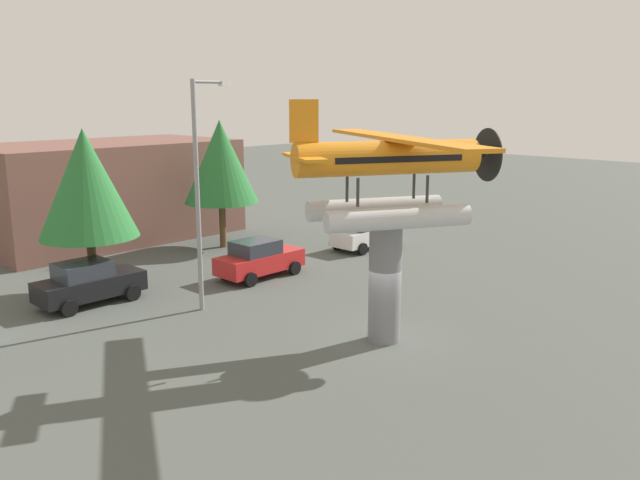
% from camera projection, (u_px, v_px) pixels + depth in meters
% --- Properties ---
extents(ground_plane, '(140.00, 140.00, 0.00)m').
position_uv_depth(ground_plane, '(384.00, 340.00, 22.26)').
color(ground_plane, '#4C514C').
extents(display_pedestal, '(1.10, 1.10, 4.08)m').
position_uv_depth(display_pedestal, '(385.00, 283.00, 21.82)').
color(display_pedestal, slate).
rests_on(display_pedestal, ground).
extents(floatplane_monument, '(7.07, 9.61, 4.00)m').
position_uv_depth(floatplane_monument, '(391.00, 173.00, 21.05)').
color(floatplane_monument, silver).
rests_on(floatplane_monument, display_pedestal).
extents(car_mid_black, '(4.20, 2.02, 1.76)m').
position_uv_depth(car_mid_black, '(88.00, 283.00, 25.98)').
color(car_mid_black, black).
rests_on(car_mid_black, ground).
extents(car_far_red, '(4.20, 2.02, 1.76)m').
position_uv_depth(car_far_red, '(259.00, 259.00, 29.82)').
color(car_far_red, red).
rests_on(car_far_red, ground).
extents(car_distant_white, '(4.20, 2.02, 1.76)m').
position_uv_depth(car_distant_white, '(365.00, 232.00, 35.50)').
color(car_distant_white, white).
rests_on(car_distant_white, ground).
extents(streetlight_primary, '(1.84, 0.28, 8.78)m').
position_uv_depth(streetlight_primary, '(201.00, 181.00, 24.49)').
color(streetlight_primary, gray).
rests_on(streetlight_primary, ground).
extents(storefront_building, '(14.12, 7.96, 5.58)m').
position_uv_depth(storefront_building, '(107.00, 190.00, 37.84)').
color(storefront_building, brown).
rests_on(storefront_building, ground).
extents(tree_east, '(4.00, 4.00, 6.93)m').
position_uv_depth(tree_east, '(86.00, 184.00, 26.35)').
color(tree_east, brown).
rests_on(tree_east, ground).
extents(tree_center_back, '(4.01, 4.01, 6.94)m').
position_uv_depth(tree_center_back, '(221.00, 162.00, 35.01)').
color(tree_center_back, brown).
rests_on(tree_center_back, ground).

